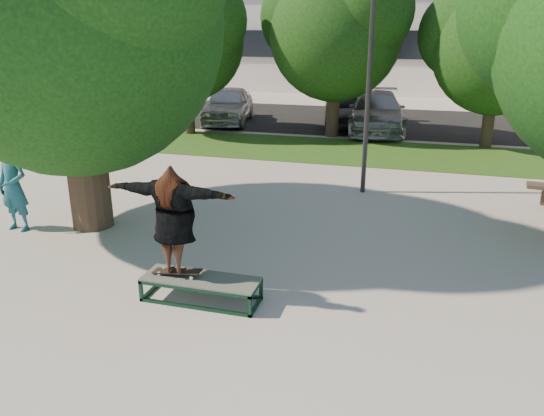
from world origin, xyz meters
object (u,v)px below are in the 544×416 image
(bystander, at_px, (13,187))
(car_silver_b, at_px, (376,112))
(tree_left, at_px, (67,3))
(car_dark, at_px, (344,104))
(car_grey, at_px, (359,109))
(car_silver_a, at_px, (228,105))
(grind_box, at_px, (201,289))
(lamppost, at_px, (370,64))

(bystander, bearing_deg, car_silver_b, 68.38)
(tree_left, relative_size, car_dark, 1.54)
(bystander, bearing_deg, car_grey, 73.19)
(tree_left, distance_m, car_silver_b, 13.88)
(bystander, bearing_deg, car_silver_a, 94.42)
(grind_box, height_order, car_silver_a, car_silver_a)
(grind_box, relative_size, car_silver_a, 0.39)
(tree_left, relative_size, car_silver_b, 1.35)
(car_dark, relative_size, car_silver_b, 0.88)
(car_silver_a, distance_m, car_dark, 5.10)
(tree_left, bearing_deg, bystander, -150.29)
(grind_box, height_order, car_grey, car_grey)
(car_silver_a, height_order, car_silver_b, car_silver_a)
(car_silver_b, bearing_deg, bystander, -121.18)
(car_grey, height_order, car_silver_b, car_silver_b)
(car_grey, bearing_deg, grind_box, -89.98)
(bystander, height_order, car_grey, bystander)
(bystander, relative_size, car_silver_a, 0.40)
(grind_box, bearing_deg, car_dark, 91.32)
(car_silver_a, bearing_deg, car_dark, 9.44)
(lamppost, distance_m, bystander, 8.32)
(lamppost, bearing_deg, car_silver_a, 128.24)
(bystander, xyz_separation_m, car_silver_b, (6.05, 13.22, -0.16))
(grind_box, bearing_deg, car_silver_a, 108.87)
(bystander, height_order, car_silver_b, bystander)
(car_silver_a, distance_m, car_silver_b, 6.39)
(car_grey, xyz_separation_m, car_silver_b, (0.86, -1.21, 0.10))
(tree_left, xyz_separation_m, grind_box, (3.58, -2.48, -4.23))
(bystander, xyz_separation_m, car_grey, (5.19, 14.43, -0.26))
(car_silver_a, relative_size, car_silver_b, 0.87)
(car_silver_a, bearing_deg, tree_left, -93.61)
(tree_left, distance_m, car_silver_a, 13.25)
(grind_box, bearing_deg, car_silver_b, 85.36)
(grind_box, distance_m, car_silver_a, 16.00)
(car_dark, distance_m, car_grey, 1.02)
(bystander, bearing_deg, car_dark, 76.59)
(tree_left, xyz_separation_m, car_silver_a, (-1.59, 12.64, -3.64))
(car_grey, bearing_deg, car_silver_b, -53.40)
(car_silver_a, bearing_deg, grind_box, -81.93)
(car_dark, bearing_deg, grind_box, -99.63)
(grind_box, relative_size, car_silver_b, 0.34)
(bystander, bearing_deg, tree_left, 32.66)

